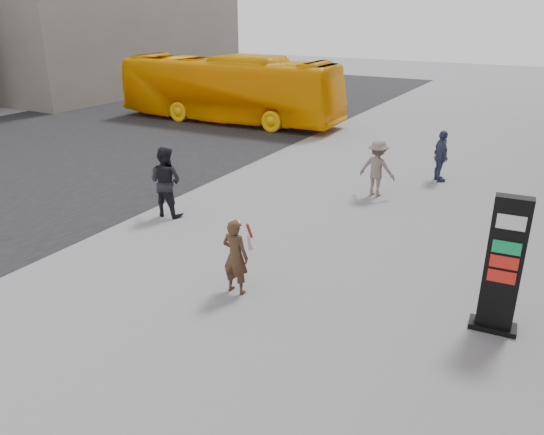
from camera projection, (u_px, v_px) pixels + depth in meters
The scene contains 9 objects.
ground at pixel (253, 297), 10.29m from camera, with size 100.00×100.00×0.00m, color #9E9EA3.
road at pixel (32, 154), 20.28m from camera, with size 16.00×60.00×0.01m, color black.
bg_building_far at pixel (102, 11), 35.60m from camera, with size 10.00×18.00×10.00m, color gray.
info_pylon at pixel (503, 266), 8.84m from camera, with size 0.81×0.45×2.45m.
woman at pixel (236, 255), 10.21m from camera, with size 0.58×0.53×1.54m.
bus at pixel (229, 89), 25.58m from camera, with size 2.63×11.26×3.14m, color #FFAE04.
pedestrian_a at pixel (166, 182), 14.03m from camera, with size 0.92×0.71×1.89m, color black.
pedestrian_b at pixel (377, 168), 15.56m from camera, with size 1.09×0.62×1.68m, color #78695F.
pedestrian_c at pixel (441, 156), 16.88m from camera, with size 0.97×0.40×1.65m, color #364160.
Camera 1 is at (4.75, -7.65, 5.24)m, focal length 35.00 mm.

